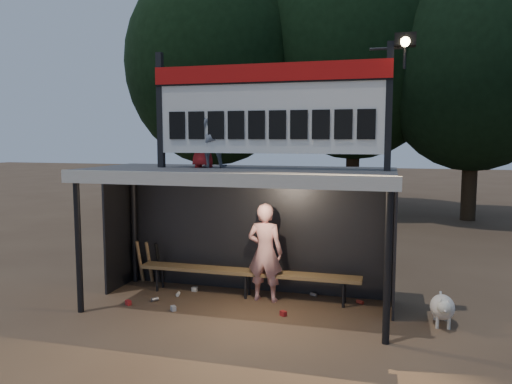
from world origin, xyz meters
TOP-DOWN VIEW (x-y plane):
  - ground at (0.00, 0.00)m, footprint 80.00×80.00m
  - player at (0.35, 0.44)m, footprint 0.65×0.44m
  - child_a at (-0.49, 0.12)m, footprint 0.58×0.48m
  - child_b at (-0.64, 0.12)m, footprint 0.49×0.32m
  - dugout_shelter at (0.00, 0.24)m, footprint 5.10×2.08m
  - scoreboard_assembly at (0.56, -0.01)m, footprint 4.10×0.27m
  - bench at (0.00, 0.55)m, footprint 4.00×0.35m
  - tree_left at (-4.00, 10.00)m, footprint 6.46×6.46m
  - tree_mid at (1.00, 11.50)m, footprint 7.22×7.22m
  - tree_right at (5.00, 10.50)m, footprint 6.08×6.08m
  - dog at (3.22, 0.02)m, footprint 0.36×0.81m
  - bats at (-2.05, 0.82)m, footprint 0.47×0.33m
  - litter at (-0.34, 0.14)m, footprint 3.92×1.43m

SIDE VIEW (x-z plane):
  - ground at x=0.00m, z-range 0.00..0.00m
  - litter at x=-0.34m, z-range 0.00..0.08m
  - dog at x=3.22m, z-range 0.03..0.53m
  - bats at x=-2.05m, z-range 0.01..0.85m
  - bench at x=0.00m, z-range 0.19..0.67m
  - player at x=0.35m, z-range 0.00..1.71m
  - dugout_shelter at x=0.00m, z-range 0.69..3.01m
  - child_b at x=-0.64m, z-range 2.32..3.30m
  - child_a at x=-0.49m, z-range 2.32..3.42m
  - scoreboard_assembly at x=0.56m, z-range 2.33..4.32m
  - tree_right at x=5.00m, z-range 0.83..9.55m
  - tree_left at x=-4.00m, z-range 0.88..10.15m
  - tree_mid at x=1.00m, z-range 0.99..11.34m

